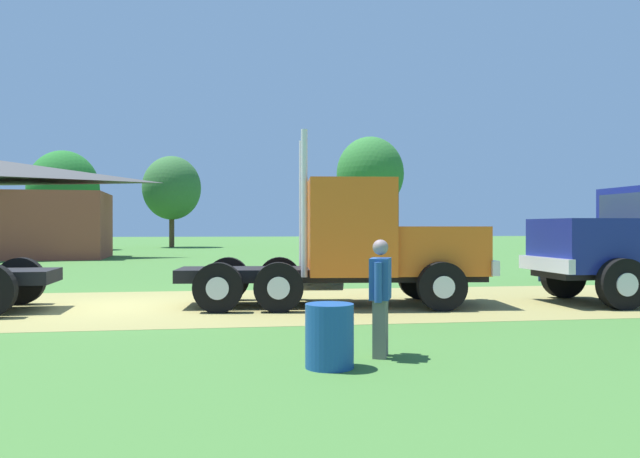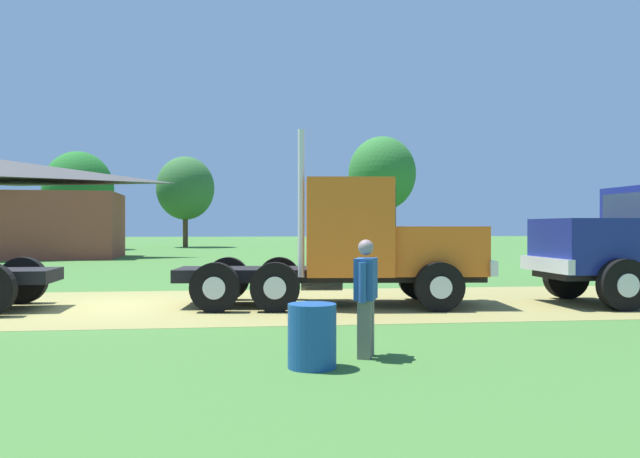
# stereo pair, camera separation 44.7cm
# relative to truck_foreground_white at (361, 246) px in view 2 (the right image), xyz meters

# --- Properties ---
(ground_plane) EXTENTS (200.00, 200.00, 0.00)m
(ground_plane) POSITION_rel_truck_foreground_white_xyz_m (-5.53, 0.43, -1.34)
(ground_plane) COLOR #3F6F2F
(dirt_track) EXTENTS (120.00, 6.59, 0.01)m
(dirt_track) POSITION_rel_truck_foreground_white_xyz_m (-5.53, 0.43, -1.33)
(dirt_track) COLOR olive
(dirt_track) RESTS_ON ground_plane
(truck_foreground_white) EXTENTS (7.11, 3.08, 3.85)m
(truck_foreground_white) POSITION_rel_truck_foreground_white_xyz_m (0.00, 0.00, 0.00)
(truck_foreground_white) COLOR black
(truck_foreground_white) RESTS_ON ground_plane
(visitor_standing_near) EXTENTS (0.41, 0.64, 1.61)m
(visitor_standing_near) POSITION_rel_truck_foreground_white_xyz_m (-0.99, -5.67, -0.46)
(visitor_standing_near) COLOR #264C8C
(visitor_standing_near) RESTS_ON ground_plane
(visitor_far_side) EXTENTS (0.44, 0.63, 1.62)m
(visitor_far_side) POSITION_rel_truck_foreground_white_xyz_m (7.16, 5.32, -0.45)
(visitor_far_side) COLOR #2D2D33
(visitor_far_side) RESTS_ON ground_plane
(steel_barrel) EXTENTS (0.62, 0.62, 0.81)m
(steel_barrel) POSITION_rel_truck_foreground_white_xyz_m (-1.79, -6.23, -0.93)
(steel_barrel) COLOR #19478C
(steel_barrel) RESTS_ON ground_plane
(tree_mid) EXTENTS (5.32, 5.32, 7.63)m
(tree_mid) POSITION_rel_truck_foreground_white_xyz_m (-15.38, 36.84, 3.36)
(tree_mid) COLOR #513823
(tree_mid) RESTS_ON ground_plane
(tree_right) EXTENTS (4.99, 4.99, 7.88)m
(tree_right) POSITION_rel_truck_foreground_white_xyz_m (-7.67, 41.86, 3.78)
(tree_right) COLOR #513823
(tree_right) RESTS_ON ground_plane
(tree_far_right) EXTENTS (4.92, 4.92, 8.37)m
(tree_far_right) POSITION_rel_truck_foreground_white_xyz_m (7.41, 31.21, 4.31)
(tree_far_right) COLOR #513823
(tree_far_right) RESTS_ON ground_plane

